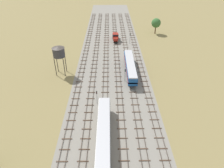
% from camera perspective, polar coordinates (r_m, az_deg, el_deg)
% --- Properties ---
extents(ground_plane, '(480.00, 480.00, 0.00)m').
position_cam_1_polar(ground_plane, '(83.69, -0.20, 7.53)').
color(ground_plane, olive).
extents(ballast_bed, '(25.10, 176.00, 0.01)m').
position_cam_1_polar(ballast_bed, '(83.69, -0.20, 7.53)').
color(ballast_bed, gray).
rests_on(ballast_bed, ground).
extents(track_far_left, '(2.40, 126.00, 0.29)m').
position_cam_1_polar(track_far_left, '(85.10, -7.40, 7.80)').
color(track_far_left, '#47382D').
rests_on(track_far_left, ground).
extents(track_left, '(2.40, 126.00, 0.29)m').
position_cam_1_polar(track_left, '(84.72, -4.54, 7.86)').
color(track_left, '#47382D').
rests_on(track_left, ground).
extents(track_centre_left, '(2.40, 126.00, 0.29)m').
position_cam_1_polar(track_centre_left, '(84.54, -1.65, 7.90)').
color(track_centre_left, '#47382D').
rests_on(track_centre_left, ground).
extents(track_centre, '(2.40, 126.00, 0.29)m').
position_cam_1_polar(track_centre, '(84.58, 1.23, 7.91)').
color(track_centre, '#47382D').
rests_on(track_centre, ground).
extents(track_centre_right, '(2.40, 126.00, 0.29)m').
position_cam_1_polar(track_centre_right, '(84.82, 4.11, 7.91)').
color(track_centre_right, '#47382D').
rests_on(track_centre_right, ground).
extents(track_right, '(2.40, 126.00, 0.29)m').
position_cam_1_polar(track_right, '(85.28, 6.96, 7.89)').
color(track_right, '#47382D').
rests_on(track_right, ground).
extents(passenger_coach_centre_left_nearest, '(2.96, 22.00, 3.80)m').
position_cam_1_polar(passenger_coach_centre_left_nearest, '(46.56, -2.31, -13.48)').
color(passenger_coach_centre_left_nearest, white).
rests_on(passenger_coach_centre_left_nearest, ground).
extents(diesel_railcar_centre_right_near, '(2.96, 20.50, 3.80)m').
position_cam_1_polar(diesel_railcar_centre_right_near, '(71.34, 5.01, 4.86)').
color(diesel_railcar_centre_right_near, '#194C8C').
rests_on(diesel_railcar_centre_right_near, ground).
extents(shunter_loco_centre_mid, '(2.74, 8.46, 3.10)m').
position_cam_1_polar(shunter_loco_centre_mid, '(98.54, 0.95, 12.91)').
color(shunter_loco_centre_mid, maroon).
rests_on(shunter_loco_centre_mid, ground).
extents(water_tower, '(4.09, 4.09, 9.94)m').
position_cam_1_polar(water_tower, '(70.51, -14.42, 8.51)').
color(water_tower, '#2D2826').
rests_on(water_tower, ground).
extents(signal_post_nearest, '(0.28, 0.47, 4.52)m').
position_cam_1_polar(signal_post_nearest, '(66.47, 3.60, 2.93)').
color(signal_post_nearest, gray).
rests_on(signal_post_nearest, ground).
extents(signal_post_near, '(0.28, 0.47, 4.84)m').
position_cam_1_polar(signal_post_near, '(94.86, 4.94, 12.66)').
color(signal_post_near, gray).
rests_on(signal_post_near, ground).
extents(signal_post_mid, '(0.28, 0.47, 4.54)m').
position_cam_1_polar(signal_post_mid, '(56.61, -4.18, -3.16)').
color(signal_post_mid, gray).
rests_on(signal_post_mid, ground).
extents(lineside_tree_0, '(4.54, 4.54, 7.64)m').
position_cam_1_polar(lineside_tree_0, '(108.43, 11.98, 16.02)').
color(lineside_tree_0, '#4C331E').
rests_on(lineside_tree_0, ground).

